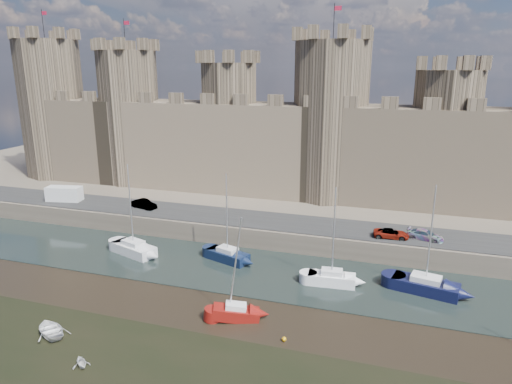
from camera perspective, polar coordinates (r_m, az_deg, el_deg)
water_channel at (r=50.76m, az=2.03°, el=-10.13°), size 160.00×12.00×0.08m
quay at (r=83.69m, az=8.72°, el=0.89°), size 160.00×60.00×2.50m
road at (r=58.80m, az=4.70°, el=-3.89°), size 160.00×7.00×0.10m
castle at (r=70.13m, az=6.97°, el=6.86°), size 108.50×11.00×29.00m
car_0 at (r=75.58m, az=-23.48°, el=-0.31°), size 3.95×2.09×1.28m
car_1 at (r=66.43m, az=-13.84°, el=-1.48°), size 4.22×2.39×1.32m
car_2 at (r=56.54m, az=20.42°, el=-5.06°), size 4.34×2.60×1.18m
car_3 at (r=55.78m, az=16.55°, el=-5.02°), size 4.17×2.13×1.13m
van at (r=73.73m, az=-22.84°, el=-0.23°), size 5.37×2.97×2.21m
sailboat_0 at (r=57.18m, az=-15.05°, el=-6.78°), size 6.33×4.06×11.04m
sailboat_1 at (r=53.55m, az=-3.58°, el=-7.83°), size 5.58×3.58×10.43m
sailboat_2 at (r=48.61m, az=9.43°, el=-10.52°), size 4.97×2.27×10.43m
sailboat_3 at (r=49.47m, az=20.42°, el=-10.84°), size 6.72×3.76×11.11m
sailboat_4 at (r=42.17m, az=-2.52°, el=-14.75°), size 4.46×2.93×9.72m
dinghy_3 at (r=38.89m, az=-20.98°, el=-19.28°), size 2.00×1.95×0.80m
dinghy_6 at (r=43.89m, az=-24.27°, el=-15.44°), size 4.52×4.23×0.76m
buoy_1 at (r=39.57m, az=3.53°, el=-17.88°), size 0.39×0.39×0.39m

